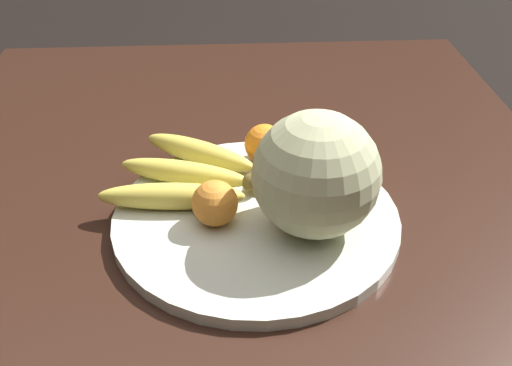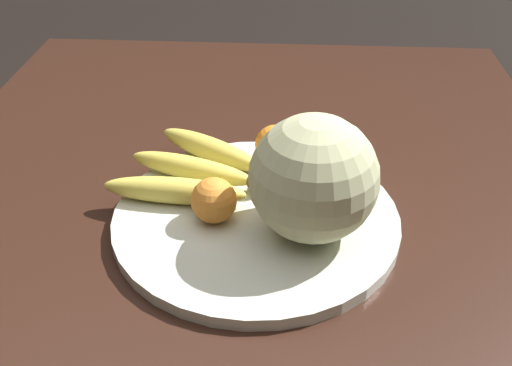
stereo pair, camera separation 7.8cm
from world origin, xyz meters
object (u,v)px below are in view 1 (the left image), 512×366
(fruit_bowl, at_px, (256,218))
(melon, at_px, (316,175))
(kitchen_table, at_px, (240,245))
(produce_tag, at_px, (297,167))
(banana_bunch, at_px, (186,174))
(orange_front_right, at_px, (264,144))
(orange_back_left, at_px, (215,203))
(orange_mid_center, at_px, (326,159))
(orange_front_left, at_px, (282,163))

(fruit_bowl, bearing_deg, melon, -113.42)
(kitchen_table, bearing_deg, produce_tag, -64.97)
(banana_bunch, bearing_deg, melon, 165.06)
(orange_front_right, xyz_separation_m, orange_back_left, (-0.15, 0.08, 0.00))
(orange_back_left, bearing_deg, kitchen_table, -21.71)
(orange_mid_center, bearing_deg, banana_bunch, 92.95)
(melon, height_order, orange_front_left, melon)
(kitchen_table, distance_m, melon, 0.24)
(kitchen_table, xyz_separation_m, produce_tag, (0.04, -0.09, 0.12))
(fruit_bowl, height_order, orange_front_left, orange_front_left)
(produce_tag, bearing_deg, kitchen_table, 104.01)
(orange_front_left, xyz_separation_m, orange_front_right, (0.05, 0.02, 0.00))
(melon, distance_m, produce_tag, 0.16)
(orange_mid_center, bearing_deg, orange_back_left, 122.07)
(fruit_bowl, relative_size, banana_bunch, 1.71)
(fruit_bowl, distance_m, produce_tag, 0.13)
(kitchen_table, relative_size, melon, 7.41)
(kitchen_table, xyz_separation_m, fruit_bowl, (-0.07, -0.02, 0.11))
(orange_back_left, bearing_deg, produce_tag, -44.15)
(fruit_bowl, xyz_separation_m, melon, (-0.03, -0.07, 0.09))
(produce_tag, bearing_deg, orange_front_left, 129.36)
(melon, distance_m, orange_back_left, 0.14)
(banana_bunch, height_order, orange_front_right, orange_front_right)
(melon, bearing_deg, produce_tag, 1.76)
(orange_front_left, relative_size, orange_front_right, 0.94)
(fruit_bowl, height_order, orange_back_left, orange_back_left)
(orange_back_left, relative_size, produce_tag, 0.64)
(orange_front_right, height_order, orange_back_left, same)
(orange_front_right, bearing_deg, melon, -162.32)
(fruit_bowl, height_order, produce_tag, produce_tag)
(orange_front_right, bearing_deg, fruit_bowl, 171.24)
(banana_bunch, distance_m, produce_tag, 0.17)
(orange_mid_center, distance_m, produce_tag, 0.05)
(orange_front_right, bearing_deg, orange_mid_center, -118.84)
(orange_mid_center, bearing_deg, melon, 164.04)
(orange_back_left, bearing_deg, melon, -97.33)
(kitchen_table, relative_size, fruit_bowl, 3.10)
(kitchen_table, xyz_separation_m, orange_front_left, (0.01, -0.06, 0.14))
(orange_front_right, relative_size, orange_mid_center, 1.03)
(produce_tag, bearing_deg, melon, 170.74)
(melon, height_order, orange_back_left, melon)
(melon, distance_m, orange_mid_center, 0.13)
(melon, distance_m, orange_front_right, 0.18)
(orange_front_right, distance_m, produce_tag, 0.06)
(melon, height_order, orange_front_right, melon)
(banana_bunch, xyz_separation_m, orange_mid_center, (0.01, -0.20, 0.01))
(fruit_bowl, bearing_deg, orange_mid_center, -51.19)
(banana_bunch, bearing_deg, orange_back_left, 131.87)
(kitchen_table, distance_m, orange_back_left, 0.17)
(kitchen_table, bearing_deg, orange_front_left, -81.18)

